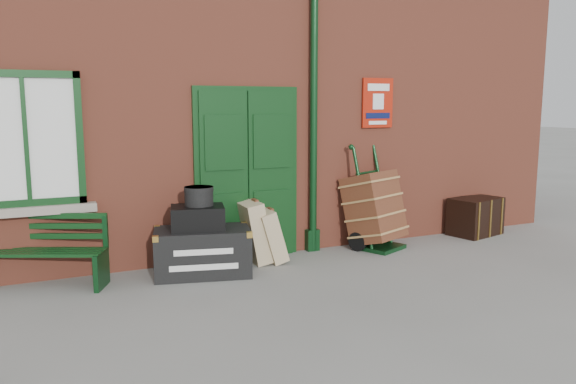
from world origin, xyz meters
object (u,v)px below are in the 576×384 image
houdini_trunk (203,252)px  bench (44,249)px  dark_trunk (475,216)px  porter_trolley (374,209)px

houdini_trunk → bench: bearing=-177.3°
dark_trunk → porter_trolley: bearing=166.8°
porter_trolley → dark_trunk: size_ratio=1.79×
porter_trolley → houdini_trunk: bearing=162.3°
bench → porter_trolley: size_ratio=0.98×
dark_trunk → bench: bearing=165.5°
bench → dark_trunk: bearing=23.8°
porter_trolley → dark_trunk: (1.91, 0.03, -0.27)m
houdini_trunk → porter_trolley: bearing=19.0°
bench → porter_trolley: porter_trolley is taller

